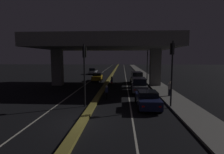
{
  "coord_description": "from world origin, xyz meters",
  "views": [
    {
      "loc": [
        2.63,
        -11.15,
        4.34
      ],
      "look_at": [
        0.86,
        18.26,
        1.06
      ],
      "focal_mm": 28.0,
      "sensor_mm": 36.0,
      "label": 1
    }
  ],
  "objects": [
    {
      "name": "traffic_light_left_of_median",
      "position": [
        -0.7,
        3.98,
        3.74
      ],
      "size": [
        0.3,
        0.49,
        5.51
      ],
      "color": "black",
      "rests_on": "ground_plane"
    },
    {
      "name": "lane_line_left_inner",
      "position": [
        -3.36,
        35.0,
        0.0
      ],
      "size": [
        0.12,
        126.0,
        0.0
      ],
      "primitive_type": "cube",
      "color": "beige",
      "rests_on": "ground_plane"
    },
    {
      "name": "street_lamp",
      "position": [
        6.95,
        21.94,
        4.96
      ],
      "size": [
        2.37,
        0.32,
        8.43
      ],
      "color": "#2D2D30",
      "rests_on": "ground_plane"
    },
    {
      "name": "motorcycle_black_filtering_near",
      "position": [
        0.96,
        7.12,
        0.6
      ],
      "size": [
        0.33,
        1.9,
        1.4
      ],
      "rotation": [
        0.0,
        0.0,
        1.61
      ],
      "color": "black",
      "rests_on": "ground_plane"
    },
    {
      "name": "car_grey_third",
      "position": [
        5.06,
        18.54,
        1.01
      ],
      "size": [
        2.14,
        4.34,
        1.94
      ],
      "rotation": [
        0.0,
        0.0,
        1.61
      ],
      "color": "#515459",
      "rests_on": "ground_plane"
    },
    {
      "name": "car_silver_second_oncoming",
      "position": [
        -5.1,
        34.17,
        0.86
      ],
      "size": [
        2.01,
        4.03,
        1.64
      ],
      "rotation": [
        0.0,
        0.0,
        -1.61
      ],
      "color": "gray",
      "rests_on": "ground_plane"
    },
    {
      "name": "median_divider",
      "position": [
        0.0,
        35.0,
        0.11
      ],
      "size": [
        0.59,
        126.0,
        0.22
      ],
      "primitive_type": "cube",
      "color": "olive",
      "rests_on": "ground_plane"
    },
    {
      "name": "car_grey_second",
      "position": [
        4.72,
        10.54,
        0.93
      ],
      "size": [
        2.04,
        4.4,
        1.83
      ],
      "rotation": [
        0.0,
        0.0,
        1.54
      ],
      "color": "#515459",
      "rests_on": "ground_plane"
    },
    {
      "name": "sidewalk_right",
      "position": [
        8.01,
        28.0,
        0.07
      ],
      "size": [
        2.57,
        126.0,
        0.15
      ],
      "primitive_type": "cube",
      "color": "slate",
      "rests_on": "ground_plane"
    },
    {
      "name": "traffic_light_right_of_median",
      "position": [
        6.82,
        3.98,
        3.89
      ],
      "size": [
        0.3,
        0.49,
        5.75
      ],
      "color": "black",
      "rests_on": "ground_plane"
    },
    {
      "name": "pedestrian_on_sidewalk",
      "position": [
        7.82,
        8.11,
        0.95
      ],
      "size": [
        0.34,
        0.34,
        1.6
      ],
      "color": "black",
      "rests_on": "sidewalk_right"
    },
    {
      "name": "motorcycle_red_filtering_mid",
      "position": [
        0.98,
        15.63,
        0.61
      ],
      "size": [
        0.33,
        1.82,
        1.43
      ],
      "rotation": [
        0.0,
        0.0,
        1.6
      ],
      "color": "black",
      "rests_on": "ground_plane"
    },
    {
      "name": "lane_line_right_inner",
      "position": [
        3.36,
        35.0,
        0.0
      ],
      "size": [
        0.12,
        126.0,
        0.0
      ],
      "primitive_type": "cube",
      "color": "beige",
      "rests_on": "ground_plane"
    },
    {
      "name": "car_dark_blue_lead",
      "position": [
        4.82,
        3.91,
        0.74
      ],
      "size": [
        1.97,
        4.41,
        1.47
      ],
      "rotation": [
        0.0,
        0.0,
        1.58
      ],
      "color": "#141938",
      "rests_on": "ground_plane"
    },
    {
      "name": "ground_plane",
      "position": [
        0.0,
        0.0,
        0.0
      ],
      "size": [
        200.0,
        200.0,
        0.0
      ],
      "primitive_type": "plane",
      "color": "black"
    },
    {
      "name": "car_taxi_yellow_lead_oncoming",
      "position": [
        -2.07,
        20.96,
        0.75
      ],
      "size": [
        1.98,
        4.24,
        1.52
      ],
      "rotation": [
        0.0,
        0.0,
        -1.53
      ],
      "color": "gold",
      "rests_on": "ground_plane"
    },
    {
      "name": "elevated_overpass",
      "position": [
        0.0,
        15.72,
        6.36
      ],
      "size": [
        19.99,
        13.54,
        8.24
      ],
      "color": "gray",
      "rests_on": "ground_plane"
    }
  ]
}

